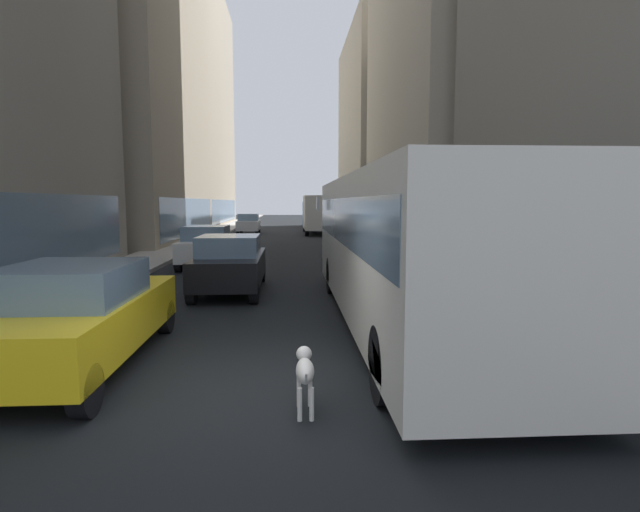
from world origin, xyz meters
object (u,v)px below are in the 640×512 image
(box_truck, at_px, (318,213))
(car_silver_sedan, at_px, (249,224))
(car_white_van, at_px, (207,246))
(car_red_coupe, at_px, (312,219))
(car_yellow_taxi, at_px, (77,314))
(transit_bus, at_px, (402,239))
(dalmatian_dog, at_px, (305,370))
(car_black_suv, at_px, (230,263))

(box_truck, bearing_deg, car_silver_sedan, 175.52)
(car_white_van, relative_size, box_truck, 0.58)
(car_red_coupe, bearing_deg, car_yellow_taxi, -97.21)
(car_yellow_taxi, xyz_separation_m, car_white_van, (0.00, 12.32, -0.00))
(transit_bus, height_order, box_truck, same)
(transit_bus, height_order, car_silver_sedan, transit_bus)
(box_truck, height_order, dalmatian_dog, box_truck)
(car_yellow_taxi, relative_size, dalmatian_dog, 4.89)
(car_silver_sedan, bearing_deg, car_black_suv, -86.54)
(car_red_coupe, distance_m, car_white_van, 32.42)
(car_yellow_taxi, distance_m, car_silver_sedan, 32.85)
(transit_bus, xyz_separation_m, dalmatian_dog, (-2.15, -4.34, -1.26))
(transit_bus, height_order, dalmatian_dog, transit_bus)
(transit_bus, relative_size, car_white_van, 2.65)
(car_white_van, distance_m, dalmatian_dog, 14.61)
(car_black_suv, height_order, box_truck, box_truck)
(car_white_van, xyz_separation_m, dalmatian_dog, (3.45, -14.20, -0.31))
(car_silver_sedan, relative_size, car_red_coupe, 0.97)
(box_truck, bearing_deg, transit_bus, -90.00)
(car_silver_sedan, distance_m, box_truck, 5.68)
(car_red_coupe, height_order, box_truck, box_truck)
(car_yellow_taxi, bearing_deg, car_white_van, 90.00)
(car_silver_sedan, xyz_separation_m, car_white_van, (0.00, -20.54, 0.00))
(car_black_suv, relative_size, car_white_van, 1.00)
(car_red_coupe, distance_m, dalmatian_dog, 46.19)
(car_yellow_taxi, relative_size, car_black_suv, 1.08)
(box_truck, distance_m, dalmatian_dog, 34.38)
(transit_bus, distance_m, car_red_coupe, 41.81)
(transit_bus, distance_m, car_yellow_taxi, 6.19)
(car_white_van, bearing_deg, transit_bus, -60.41)
(dalmatian_dog, bearing_deg, car_white_van, 103.64)
(box_truck, bearing_deg, car_black_suv, -98.73)
(transit_bus, xyz_separation_m, car_yellow_taxi, (-5.60, -2.46, -0.95))
(car_yellow_taxi, bearing_deg, transit_bus, 23.68)
(car_yellow_taxi, bearing_deg, car_red_coupe, 82.79)
(car_red_coupe, height_order, car_white_van, same)
(car_yellow_taxi, bearing_deg, car_silver_sedan, 90.00)
(car_silver_sedan, distance_m, dalmatian_dog, 34.91)
(car_silver_sedan, bearing_deg, car_white_van, -90.00)
(car_black_suv, bearing_deg, car_yellow_taxi, -104.09)
(transit_bus, distance_m, dalmatian_dog, 5.01)
(transit_bus, bearing_deg, car_silver_sedan, 100.44)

